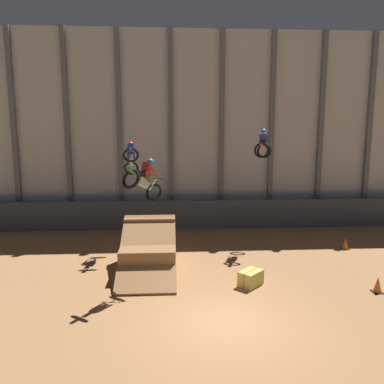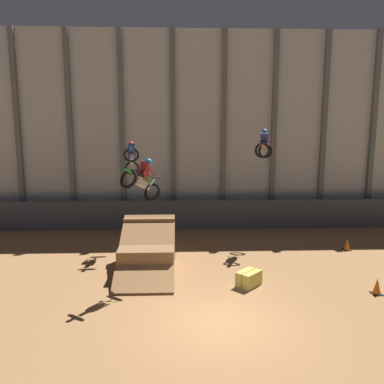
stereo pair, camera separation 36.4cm
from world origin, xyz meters
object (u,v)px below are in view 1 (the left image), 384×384
rider_bike_center_air (144,180)px  traffic_cone_near_ramp (378,285)px  rider_bike_right_air (263,146)px  hay_bale_trackside (251,278)px  dirt_ramp (149,251)px  traffic_cone_arena_edge (345,243)px  rider_bike_left_air (131,157)px

rider_bike_center_air → traffic_cone_near_ramp: bearing=27.5°
rider_bike_right_air → hay_bale_trackside: rider_bike_right_air is taller
traffic_cone_near_ramp → dirt_ramp: bearing=160.2°
rider_bike_right_air → traffic_cone_arena_edge: rider_bike_right_air is taller
rider_bike_left_air → traffic_cone_near_ramp: rider_bike_left_air is taller
rider_bike_center_air → traffic_cone_arena_edge: size_ratio=3.08×
rider_bike_left_air → rider_bike_right_air: (6.45, 0.43, 0.50)m
rider_bike_center_air → hay_bale_trackside: rider_bike_center_air is taller
rider_bike_left_air → rider_bike_right_air: size_ratio=0.97×
dirt_ramp → traffic_cone_arena_edge: size_ratio=7.09×
rider_bike_left_air → rider_bike_center_air: (0.92, -4.50, -0.51)m
dirt_ramp → traffic_cone_near_ramp: bearing=-19.8°
rider_bike_left_air → hay_bale_trackside: rider_bike_left_air is taller
rider_bike_left_air → hay_bale_trackside: bearing=-51.2°
dirt_ramp → rider_bike_left_air: bearing=108.6°
traffic_cone_near_ramp → rider_bike_left_air: bearing=148.1°
rider_bike_center_air → hay_bale_trackside: bearing=30.9°
rider_bike_right_air → hay_bale_trackside: size_ratio=1.68×
rider_bike_right_air → dirt_ramp: bearing=-131.0°
dirt_ramp → rider_bike_right_air: bearing=30.1°
dirt_ramp → rider_bike_right_air: rider_bike_right_air is taller
traffic_cone_near_ramp → rider_bike_center_air: bearing=171.5°
traffic_cone_near_ramp → hay_bale_trackside: (-4.38, 0.89, -0.00)m
rider_bike_right_air → traffic_cone_near_ramp: bearing=-47.1°
rider_bike_right_air → traffic_cone_arena_edge: (3.89, -1.25, -4.68)m
traffic_cone_near_ramp → hay_bale_trackside: size_ratio=0.55×
dirt_ramp → hay_bale_trackside: bearing=-28.2°
rider_bike_left_air → traffic_cone_arena_edge: 11.19m
traffic_cone_arena_edge → rider_bike_left_air: bearing=175.5°
rider_bike_left_air → traffic_cone_near_ramp: size_ratio=3.00×
rider_bike_right_air → hay_bale_trackside: bearing=-88.3°
traffic_cone_near_ramp → rider_bike_right_air: bearing=114.0°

